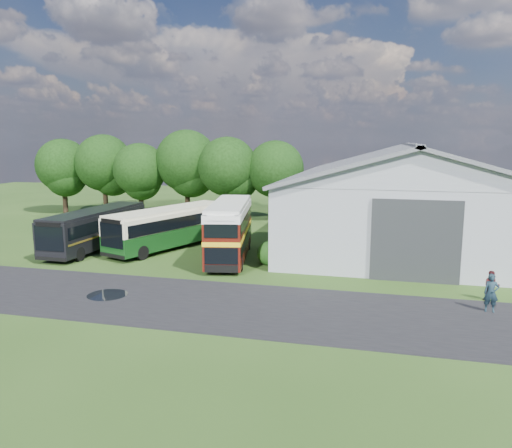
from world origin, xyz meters
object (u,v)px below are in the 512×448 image
(bus_green_single, at_px, (170,227))
(visitor_a, at_px, (491,293))
(bus_dark_single, at_px, (96,228))
(visitor_b, at_px, (492,286))
(bus_maroon_double, at_px, (230,231))
(storage_shed, at_px, (408,193))

(bus_green_single, distance_m, visitor_a, 23.77)
(visitor_a, bearing_deg, bus_dark_single, 166.07)
(bus_dark_single, relative_size, visitor_a, 5.87)
(bus_dark_single, xyz_separation_m, visitor_a, (27.09, -8.27, -0.69))
(visitor_a, distance_m, visitor_b, 1.88)
(bus_maroon_double, distance_m, visitor_a, 17.60)
(storage_shed, xyz_separation_m, bus_green_single, (-18.17, -6.76, -2.47))
(storage_shed, xyz_separation_m, visitor_b, (3.78, -14.86, -3.35))
(bus_dark_single, bearing_deg, storage_shed, 20.51)
(bus_green_single, bearing_deg, visitor_a, -4.77)
(storage_shed, distance_m, visitor_a, 17.34)
(visitor_b, bearing_deg, visitor_a, -91.87)
(visitor_a, xyz_separation_m, visitor_b, (0.38, 1.84, -0.15))
(bus_green_single, distance_m, bus_maroon_double, 6.20)
(visitor_a, relative_size, visitor_b, 1.18)
(bus_dark_single, xyz_separation_m, visitor_b, (27.47, -6.44, -0.84))
(storage_shed, xyz_separation_m, bus_maroon_double, (-12.48, -9.18, -2.11))
(storage_shed, distance_m, bus_green_single, 19.55)
(bus_green_single, height_order, bus_dark_single, bus_green_single)
(visitor_b, bearing_deg, bus_green_single, 169.42)
(visitor_a, bearing_deg, bus_maroon_double, 157.74)
(storage_shed, bearing_deg, bus_green_single, -159.60)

